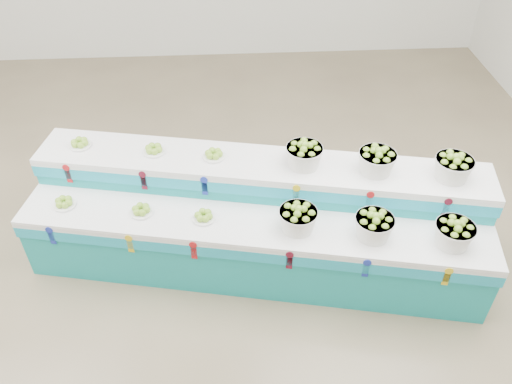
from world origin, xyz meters
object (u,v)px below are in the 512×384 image
display_stand (256,220)px  plate_upper_mid (154,149)px  basket_upper_right (453,167)px  basket_lower_left (298,218)px

display_stand → plate_upper_mid: bearing=165.3°
plate_upper_mid → basket_upper_right: (2.71, -0.55, 0.08)m
basket_lower_left → plate_upper_mid: plate_upper_mid is taller
display_stand → plate_upper_mid: plate_upper_mid is taller
display_stand → basket_upper_right: 1.87m
display_stand → basket_lower_left: size_ratio=12.71×
basket_upper_right → plate_upper_mid: bearing=168.5°
basket_lower_left → basket_upper_right: basket_upper_right is taller
plate_upper_mid → basket_upper_right: size_ratio=0.62×
display_stand → basket_upper_right: (1.76, -0.08, 0.63)m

